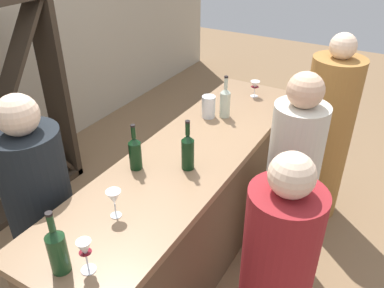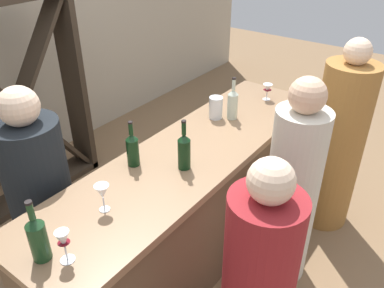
# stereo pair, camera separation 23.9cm
# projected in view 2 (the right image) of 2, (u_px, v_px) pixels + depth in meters

# --- Properties ---
(ground_plane) EXTENTS (12.00, 12.00, 0.00)m
(ground_plane) POSITION_uv_depth(u_px,v_px,m) (192.00, 256.00, 3.02)
(ground_plane) COLOR #846647
(bar_counter) EXTENTS (2.51, 0.66, 0.96)m
(bar_counter) POSITION_uv_depth(u_px,v_px,m) (192.00, 208.00, 2.77)
(bar_counter) COLOR brown
(bar_counter) RESTS_ON ground
(wine_rack) EXTENTS (1.24, 0.28, 1.76)m
(wine_rack) POSITION_uv_depth(u_px,v_px,m) (18.00, 107.00, 3.26)
(wine_rack) COLOR #33281E
(wine_rack) RESTS_ON ground
(wine_bottle_leftmost_olive_green) EXTENTS (0.08, 0.08, 0.32)m
(wine_bottle_leftmost_olive_green) POSITION_uv_depth(u_px,v_px,m) (38.00, 238.00, 1.69)
(wine_bottle_leftmost_olive_green) COLOR #193D1E
(wine_bottle_leftmost_olive_green) RESTS_ON bar_counter
(wine_bottle_second_left_dark_green) EXTENTS (0.08, 0.08, 0.29)m
(wine_bottle_second_left_dark_green) POSITION_uv_depth(u_px,v_px,m) (133.00, 149.00, 2.34)
(wine_bottle_second_left_dark_green) COLOR black
(wine_bottle_second_left_dark_green) RESTS_ON bar_counter
(wine_bottle_center_dark_green) EXTENTS (0.08, 0.08, 0.32)m
(wine_bottle_center_dark_green) POSITION_uv_depth(u_px,v_px,m) (184.00, 150.00, 2.30)
(wine_bottle_center_dark_green) COLOR black
(wine_bottle_center_dark_green) RESTS_ON bar_counter
(wine_bottle_second_right_clear_pale) EXTENTS (0.08, 0.08, 0.32)m
(wine_bottle_second_right_clear_pale) POSITION_uv_depth(u_px,v_px,m) (233.00, 103.00, 2.86)
(wine_bottle_second_right_clear_pale) COLOR #B7C6B2
(wine_bottle_second_right_clear_pale) RESTS_ON bar_counter
(wine_glass_near_left) EXTENTS (0.07, 0.07, 0.17)m
(wine_glass_near_left) POSITION_uv_depth(u_px,v_px,m) (64.00, 241.00, 1.68)
(wine_glass_near_left) COLOR white
(wine_glass_near_left) RESTS_ON bar_counter
(wine_glass_near_center) EXTENTS (0.08, 0.08, 0.13)m
(wine_glass_near_center) POSITION_uv_depth(u_px,v_px,m) (267.00, 89.00, 3.16)
(wine_glass_near_center) COLOR white
(wine_glass_near_center) RESTS_ON bar_counter
(wine_glass_near_right) EXTENTS (0.08, 0.08, 0.15)m
(wine_glass_near_right) POSITION_uv_depth(u_px,v_px,m) (102.00, 192.00, 1.97)
(wine_glass_near_right) COLOR white
(wine_glass_near_right) RESTS_ON bar_counter
(water_pitcher) EXTENTS (0.10, 0.10, 0.16)m
(water_pitcher) POSITION_uv_depth(u_px,v_px,m) (216.00, 108.00, 2.88)
(water_pitcher) COLOR silver
(water_pitcher) RESTS_ON bar_counter
(person_left_guest) EXTENTS (0.37, 0.37, 1.50)m
(person_left_guest) POSITION_uv_depth(u_px,v_px,m) (292.00, 193.00, 2.58)
(person_left_guest) COLOR beige
(person_left_guest) RESTS_ON ground
(person_right_guest) EXTENTS (0.45, 0.45, 1.56)m
(person_right_guest) POSITION_uv_depth(u_px,v_px,m) (337.00, 146.00, 3.05)
(person_right_guest) COLOR #9E6B33
(person_right_guest) RESTS_ON ground
(person_server_behind) EXTENTS (0.50, 0.50, 1.50)m
(person_server_behind) POSITION_uv_depth(u_px,v_px,m) (44.00, 208.00, 2.46)
(person_server_behind) COLOR black
(person_server_behind) RESTS_ON ground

